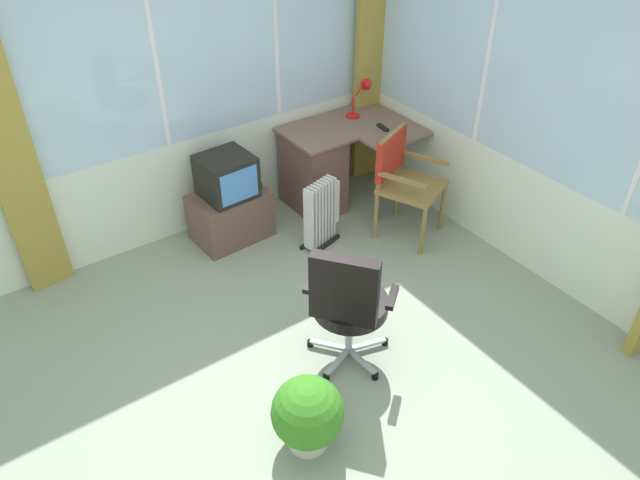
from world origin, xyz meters
name	(u,v)px	position (x,y,z in m)	size (l,w,h in m)	color
ground	(311,377)	(0.00, 0.00, -0.03)	(5.23, 5.09, 0.06)	gray
north_window_panel	(158,84)	(0.00, 2.08, 1.37)	(4.23, 0.07, 2.75)	silver
east_window_panel	(560,109)	(2.14, 0.00, 1.37)	(0.07, 4.09, 2.75)	silver
curtain_north_left	(2,131)	(-1.16, 2.00, 1.33)	(0.33, 0.07, 2.65)	#A28B39
curtain_corner	(372,45)	(2.01, 1.95, 1.33)	(0.33, 0.07, 2.65)	#A28B39
desk	(318,168)	(1.24, 1.71, 0.41)	(1.13, 0.90, 0.76)	#7A5D4C
desk_lamp	(364,93)	(1.78, 1.74, 0.99)	(0.24, 0.21, 0.37)	red
tv_remote	(383,127)	(1.77, 1.44, 0.77)	(0.04, 0.15, 0.02)	black
wooden_armchair	(400,171)	(1.59, 0.98, 0.60)	(0.63, 0.64, 0.93)	olive
office_chair	(348,301)	(0.26, -0.05, 0.57)	(0.61, 0.61, 0.99)	#B7B7BF
tv_on_stand	(230,203)	(0.33, 1.72, 0.35)	(0.67, 0.48, 0.80)	brown
space_heater	(322,213)	(0.93, 1.19, 0.31)	(0.41, 0.26, 0.61)	silver
potted_plant	(308,414)	(-0.32, -0.44, 0.27)	(0.43, 0.43, 0.50)	beige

